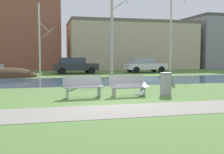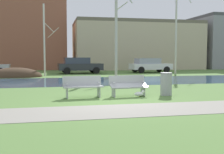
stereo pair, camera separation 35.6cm
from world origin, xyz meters
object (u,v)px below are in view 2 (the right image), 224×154
object	(u,v)px
seagull	(139,94)
parked_sedan_second_dark	(79,65)
bench_left	(83,86)
parked_hatch_third_white	(150,65)
trash_bin	(166,84)
bench_right	(128,85)

from	to	relation	value
seagull	parked_sedan_second_dark	world-z (taller)	parked_sedan_second_dark
bench_left	parked_sedan_second_dark	size ratio (longest dim) A/B	0.38
seagull	parked_hatch_third_white	distance (m)	17.19
trash_bin	parked_sedan_second_dark	bearing A→B (deg)	98.50
bench_left	trash_bin	bearing A→B (deg)	-1.18
bench_right	seagull	distance (m)	0.61
parked_hatch_third_white	trash_bin	bearing A→B (deg)	-107.09
seagull	trash_bin	bearing A→B (deg)	9.81
trash_bin	parked_sedan_second_dark	size ratio (longest dim) A/B	0.23
trash_bin	seagull	xyz separation A→B (m)	(-1.27, -0.22, -0.37)
bench_right	seagull	xyz separation A→B (m)	(0.41, -0.29, -0.34)
bench_right	parked_hatch_third_white	xyz separation A→B (m)	(6.54, 15.75, 0.30)
seagull	bench_left	bearing A→B (deg)	172.79
bench_right	parked_hatch_third_white	bearing A→B (deg)	67.46
bench_left	bench_right	xyz separation A→B (m)	(1.91, 0.00, 0.00)
bench_left	parked_sedan_second_dark	bearing A→B (deg)	85.51
trash_bin	seagull	bearing A→B (deg)	-170.19
parked_hatch_third_white	bench_right	bearing A→B (deg)	-112.54
bench_right	seagull	world-z (taller)	bench_right
bench_left	bench_right	size ratio (longest dim) A/B	1.00
seagull	parked_hatch_third_white	world-z (taller)	parked_hatch_third_white
bench_left	seagull	world-z (taller)	bench_left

